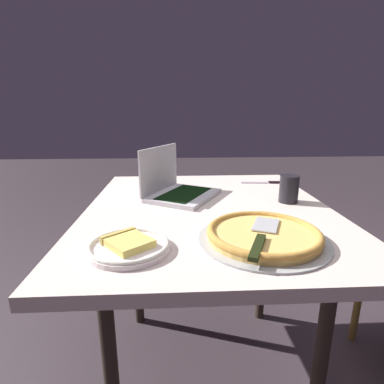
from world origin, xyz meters
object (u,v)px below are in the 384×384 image
Objects in this scene: dining_table at (208,225)px; laptop at (176,187)px; pizza_plate at (129,246)px; table_knife at (270,182)px; pizza_tray at (263,235)px; drink_cup at (289,189)px.

dining_table is 3.00× the size of laptop.
pizza_plate is at bearing -14.52° from laptop.
dining_table is 0.23m from laptop.
table_knife is (-0.22, 0.48, -0.04)m from laptop.
table_knife is at bearing 139.84° from pizza_plate.
pizza_plate reaches higher than table_knife.
pizza_tray is 3.40× the size of drink_cup.
drink_cup is (-0.36, 0.21, 0.04)m from pizza_tray.
pizza_plate is 0.38m from pizza_tray.
pizza_tray is 1.56× the size of table_knife.
drink_cup is at bearing 97.91° from dining_table.
table_knife is (-0.36, 0.35, 0.08)m from dining_table.
dining_table is 4.96× the size of pizza_plate.
pizza_tray reaches higher than pizza_plate.
drink_cup is at bearing 150.37° from pizza_tray.
laptop is (-0.15, -0.12, 0.12)m from dining_table.
dining_table is 0.45m from pizza_plate.
pizza_plate is 0.60× the size of pizza_tray.
laptop is 0.52m from pizza_plate.
drink_cup reaches higher than table_knife.
pizza_plate is at bearing -83.97° from pizza_tray.
drink_cup is (-0.40, 0.59, 0.04)m from pizza_plate.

